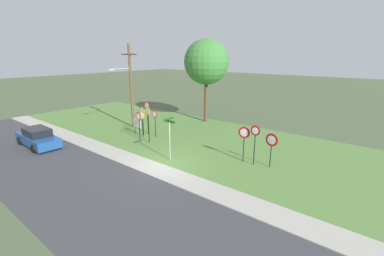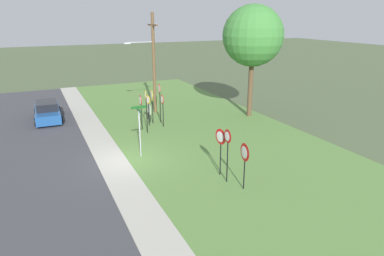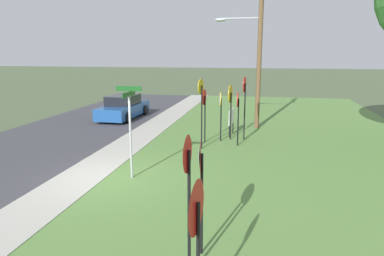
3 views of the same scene
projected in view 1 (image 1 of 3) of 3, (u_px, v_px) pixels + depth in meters
ground_plane at (164, 165)px, 16.92m from camera, size 160.00×160.00×0.00m
road_asphalt at (96, 195)px, 13.34m from camera, size 44.00×6.40×0.01m
sidewalk_strip at (154, 169)px, 16.32m from camera, size 44.00×1.60×0.06m
grass_median at (217, 142)px, 21.39m from camera, size 44.00×12.00×0.04m
stop_sign_near_left at (142, 115)px, 22.52m from camera, size 0.80×0.13×2.47m
stop_sign_near_right at (155, 118)px, 22.22m from camera, size 0.61×0.09×2.27m
stop_sign_far_left at (139, 120)px, 21.30m from camera, size 0.68×0.11×2.33m
stop_sign_far_center at (148, 118)px, 20.58m from camera, size 0.61×0.14×2.85m
stop_sign_far_right at (142, 119)px, 22.06m from camera, size 0.60×0.14×2.18m
stop_sign_center_tall at (147, 111)px, 22.96m from camera, size 0.69×0.13×2.84m
yield_sign_near_left at (255, 136)px, 16.38m from camera, size 0.64×0.10×2.58m
yield_sign_near_right at (244, 136)px, 16.97m from camera, size 0.76×0.16×2.35m
yield_sign_far_left at (271, 142)px, 16.13m from camera, size 0.81×0.12×2.18m
street_name_post at (170, 135)px, 17.18m from camera, size 0.96×0.82×2.89m
utility_pole at (129, 84)px, 24.31m from camera, size 2.10×2.40×7.68m
notice_board at (137, 125)px, 23.26m from camera, size 1.09×0.17×1.25m
oak_tree_left at (206, 62)px, 26.27m from camera, size 4.45×4.45×8.26m
parked_hatchback_near at (38, 138)px, 20.36m from camera, size 4.54×1.99×1.39m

